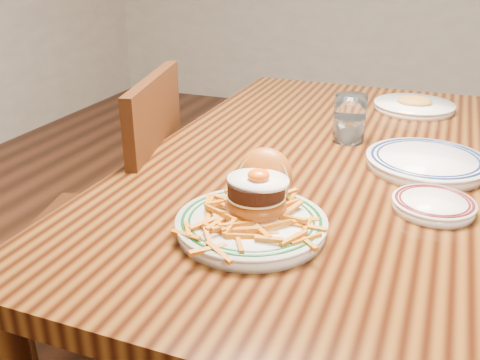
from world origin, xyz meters
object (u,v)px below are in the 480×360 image
at_px(table, 311,186).
at_px(side_plate, 434,204).
at_px(main_plate, 254,211).
at_px(chair_left, 121,219).

distance_m(table, side_plate, 0.39).
distance_m(main_plate, side_plate, 0.38).
height_order(table, main_plate, main_plate).
bearing_deg(chair_left, table, -3.80).
xyz_separation_m(chair_left, side_plate, (0.87, -0.12, 0.26)).
distance_m(chair_left, side_plate, 0.91).
distance_m(table, main_plate, 0.45).
relative_size(table, main_plate, 5.26).
bearing_deg(chair_left, main_plate, -45.03).
relative_size(main_plate, side_plate, 1.80).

